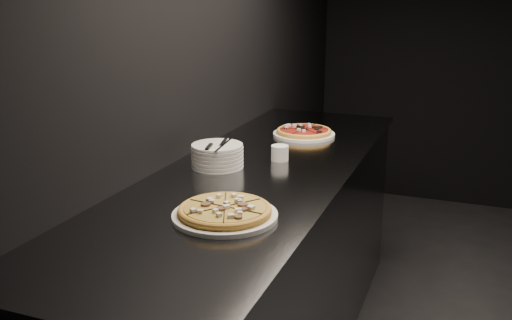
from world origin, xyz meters
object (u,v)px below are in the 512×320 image
(pizza_tomato, at_px, (304,132))
(counter, at_px, (258,270))
(ramekin, at_px, (280,152))
(cutlery, at_px, (217,145))
(plate_stack, at_px, (217,156))
(pizza_mushroom, at_px, (225,212))

(pizza_tomato, bearing_deg, counter, -91.27)
(counter, xyz_separation_m, pizza_tomato, (0.01, 0.61, 0.48))
(pizza_tomato, height_order, ramekin, ramekin)
(pizza_tomato, distance_m, cutlery, 0.68)
(plate_stack, xyz_separation_m, ramekin, (0.21, 0.18, -0.01))
(counter, relative_size, ramekin, 32.67)
(plate_stack, relative_size, cutlery, 0.93)
(pizza_tomato, bearing_deg, pizza_mushroom, -86.15)
(cutlery, bearing_deg, pizza_mushroom, -76.07)
(counter, height_order, pizza_tomato, pizza_tomato)
(plate_stack, distance_m, cutlery, 0.05)
(pizza_tomato, bearing_deg, cutlery, -104.89)
(pizza_tomato, relative_size, ramekin, 4.72)
(pizza_mushroom, relative_size, pizza_tomato, 0.96)
(ramekin, bearing_deg, plate_stack, -139.42)
(pizza_mushroom, height_order, plate_stack, plate_stack)
(pizza_tomato, bearing_deg, plate_stack, -105.95)
(plate_stack, bearing_deg, pizza_tomato, 74.05)
(pizza_mushroom, xyz_separation_m, plate_stack, (-0.26, 0.50, 0.03))
(plate_stack, bearing_deg, counter, 10.72)
(counter, height_order, plate_stack, plate_stack)
(pizza_mushroom, relative_size, ramekin, 4.54)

